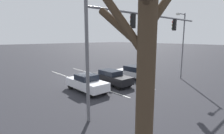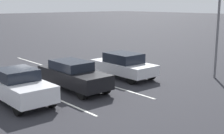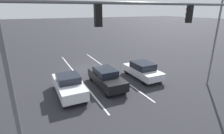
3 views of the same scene
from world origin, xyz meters
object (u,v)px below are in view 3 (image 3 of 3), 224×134
(car_black_midlane_front, at_px, (106,77))
(traffic_signal_gantry, at_px, (101,33))
(car_silver_leftlane_front, at_px, (142,70))
(car_white_rightlane_front, at_px, (69,85))
(street_lamp_left_shoulder, at_px, (215,34))

(car_black_midlane_front, bearing_deg, traffic_signal_gantry, 64.07)
(car_silver_leftlane_front, bearing_deg, car_white_rightlane_front, 3.41)
(car_white_rightlane_front, distance_m, traffic_signal_gantry, 6.62)
(car_black_midlane_front, height_order, traffic_signal_gantry, traffic_signal_gantry)
(car_white_rightlane_front, bearing_deg, traffic_signal_gantry, 98.46)
(car_white_rightlane_front, xyz_separation_m, car_black_midlane_front, (-3.19, -0.18, -0.00))
(car_white_rightlane_front, xyz_separation_m, car_silver_leftlane_front, (-7.06, -0.42, -0.01))
(traffic_signal_gantry, bearing_deg, car_white_rightlane_front, -81.54)
(car_white_rightlane_front, relative_size, car_silver_leftlane_front, 1.05)
(car_silver_leftlane_front, relative_size, traffic_signal_gantry, 0.33)
(car_black_midlane_front, bearing_deg, car_white_rightlane_front, 3.17)
(traffic_signal_gantry, bearing_deg, car_silver_leftlane_front, -140.05)
(street_lamp_left_shoulder, bearing_deg, car_white_rightlane_front, -16.71)
(traffic_signal_gantry, height_order, street_lamp_left_shoulder, street_lamp_left_shoulder)
(car_white_rightlane_front, bearing_deg, car_black_midlane_front, -176.83)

